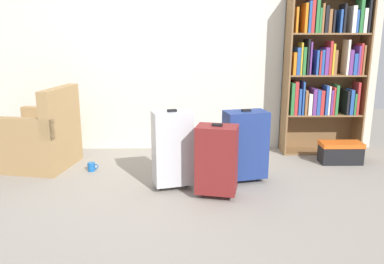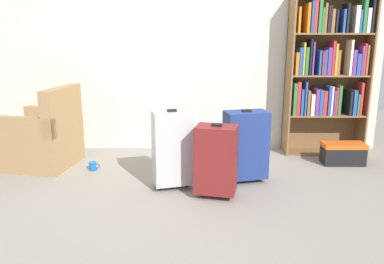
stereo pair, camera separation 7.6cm
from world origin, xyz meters
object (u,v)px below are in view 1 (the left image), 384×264
Objects in this scene: bookshelf at (324,67)px; mug at (92,167)px; suitcase_dark_red at (217,159)px; suitcase_navy_blue at (245,144)px; suitcase_silver at (173,148)px; armchair at (42,139)px; storage_box at (341,152)px.

mug is (-2.70, -0.69, -1.01)m from bookshelf.
suitcase_dark_red is (-1.39, -1.39, -0.70)m from bookshelf.
bookshelf is 1.62m from suitcase_navy_blue.
suitcase_silver is (-0.41, 0.21, 0.04)m from suitcase_dark_red.
armchair is 1.31× the size of suitcase_dark_red.
suitcase_silver is (-1.91, -0.73, 0.27)m from storage_box.
suitcase_navy_blue is at bearing -137.08° from bookshelf.
bookshelf is at bearing 8.91° from armchair.
mug is 1.52m from suitcase_dark_red.
suitcase_navy_blue is (-1.08, -1.00, -0.68)m from bookshelf.
suitcase_silver is at bearing -28.57° from mug.
bookshelf reaches higher than mug.
armchair is 1.89× the size of storage_box.
suitcase_dark_red reaches higher than storage_box.
armchair is 3.40m from storage_box.
armchair is 2.08m from suitcase_dark_red.
suitcase_silver is (0.90, -0.49, 0.35)m from mug.
storage_box is 1.34m from suitcase_navy_blue.
bookshelf is at bearing 42.92° from suitcase_navy_blue.
suitcase_dark_red is (1.89, -0.87, 0.04)m from armchair.
suitcase_silver is (-0.72, -0.17, 0.02)m from suitcase_navy_blue.
suitcase_navy_blue is at bearing -155.05° from storage_box.
storage_box is 0.64× the size of suitcase_navy_blue.
armchair is 2.25m from suitcase_navy_blue.
bookshelf is 2.09m from suitcase_dark_red.
suitcase_silver reaches higher than suitcase_dark_red.
storage_box reaches higher than mug.
suitcase_navy_blue is at bearing -11.10° from mug.
suitcase_silver is at bearing -146.77° from bookshelf.
storage_box is at bearing 4.82° from mug.
storage_box is (2.82, 0.24, 0.08)m from mug.
mug is 0.15× the size of suitcase_silver.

